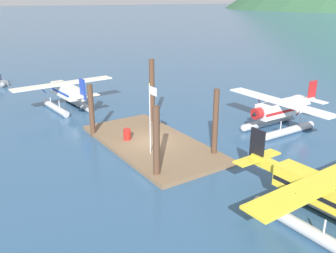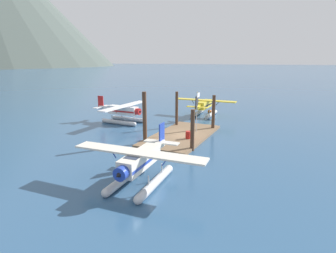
{
  "view_description": "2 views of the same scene",
  "coord_description": "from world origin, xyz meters",
  "px_view_note": "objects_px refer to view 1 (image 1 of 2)",
  "views": [
    {
      "loc": [
        22.33,
        -13.29,
        10.77
      ],
      "look_at": [
        -0.23,
        1.71,
        1.13
      ],
      "focal_mm": 38.51,
      "sensor_mm": 36.0,
      "label": 1
    },
    {
      "loc": [
        -29.22,
        -12.23,
        9.2
      ],
      "look_at": [
        -1.08,
        1.37,
        1.39
      ],
      "focal_mm": 28.39,
      "sensor_mm": 36.0,
      "label": 2
    }
  ],
  "objects_px": {
    "flagpole": "(151,111)",
    "seaplane_yellow_stbd_fwd": "(320,196)",
    "seaplane_white_bow_right": "(279,113)",
    "seaplane_cream_port_aft": "(66,94)",
    "fuel_drum": "(127,134)"
  },
  "relations": [
    {
      "from": "flagpole",
      "to": "seaplane_yellow_stbd_fwd",
      "type": "xyz_separation_m",
      "value": [
        11.48,
        2.77,
        -1.96
      ]
    },
    {
      "from": "flagpole",
      "to": "seaplane_white_bow_right",
      "type": "distance_m",
      "value": 12.32
    },
    {
      "from": "flagpole",
      "to": "seaplane_white_bow_right",
      "type": "height_order",
      "value": "flagpole"
    },
    {
      "from": "seaplane_cream_port_aft",
      "to": "seaplane_white_bow_right",
      "type": "bearing_deg",
      "value": 38.59
    },
    {
      "from": "seaplane_cream_port_aft",
      "to": "seaplane_white_bow_right",
      "type": "distance_m",
      "value": 20.98
    },
    {
      "from": "seaplane_yellow_stbd_fwd",
      "to": "seaplane_white_bow_right",
      "type": "relative_size",
      "value": 1.0
    },
    {
      "from": "fuel_drum",
      "to": "seaplane_yellow_stbd_fwd",
      "type": "height_order",
      "value": "seaplane_yellow_stbd_fwd"
    },
    {
      "from": "flagpole",
      "to": "fuel_drum",
      "type": "height_order",
      "value": "flagpole"
    },
    {
      "from": "fuel_drum",
      "to": "seaplane_white_bow_right",
      "type": "bearing_deg",
      "value": 69.81
    },
    {
      "from": "seaplane_yellow_stbd_fwd",
      "to": "seaplane_white_bow_right",
      "type": "xyz_separation_m",
      "value": [
        -10.4,
        9.34,
        0.0
      ]
    },
    {
      "from": "seaplane_yellow_stbd_fwd",
      "to": "seaplane_white_bow_right",
      "type": "height_order",
      "value": "same"
    },
    {
      "from": "flagpole",
      "to": "seaplane_cream_port_aft",
      "type": "bearing_deg",
      "value": -176.35
    },
    {
      "from": "flagpole",
      "to": "fuel_drum",
      "type": "relative_size",
      "value": 5.82
    },
    {
      "from": "seaplane_yellow_stbd_fwd",
      "to": "seaplane_white_bow_right",
      "type": "distance_m",
      "value": 13.98
    },
    {
      "from": "seaplane_white_bow_right",
      "to": "seaplane_yellow_stbd_fwd",
      "type": "bearing_deg",
      "value": -41.95
    }
  ]
}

